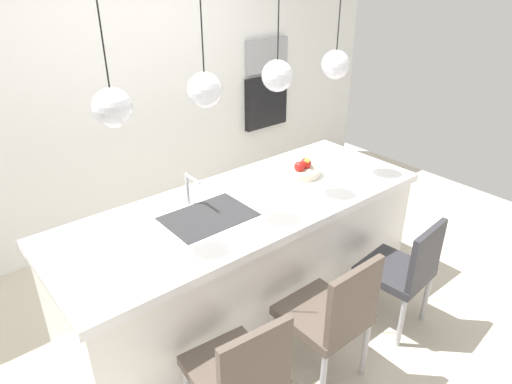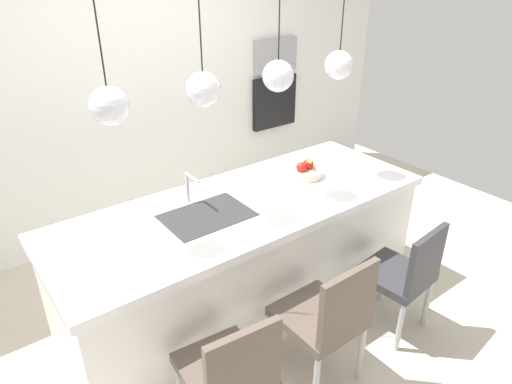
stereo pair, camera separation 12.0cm
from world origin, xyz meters
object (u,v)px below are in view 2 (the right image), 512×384
at_px(microwave, 275,55).
at_px(fruit_bowl, 305,170).
at_px(oven, 274,102).
at_px(chair_middle, 327,316).
at_px(chair_near, 230,374).
at_px(chair_far, 404,273).

bearing_deg(microwave, fruit_bowl, -121.36).
xyz_separation_m(fruit_bowl, oven, (0.92, 1.51, 0.04)).
height_order(fruit_bowl, chair_middle, fruit_bowl).
relative_size(microwave, oven, 0.96).
xyz_separation_m(fruit_bowl, microwave, (0.92, 1.51, 0.54)).
distance_m(oven, chair_near, 3.34).
bearing_deg(chair_far, chair_near, -179.77).
relative_size(oven, chair_middle, 0.61).
distance_m(microwave, chair_middle, 3.04).
bearing_deg(fruit_bowl, chair_near, -145.52).
bearing_deg(chair_near, oven, 47.14).
relative_size(microwave, chair_middle, 0.59).
height_order(microwave, chair_near, microwave).
relative_size(microwave, chair_far, 0.63).
bearing_deg(chair_near, microwave, 47.14).
bearing_deg(oven, chair_near, -132.86).
distance_m(chair_near, chair_far, 1.43).
xyz_separation_m(microwave, chair_near, (-2.25, -2.42, -0.97)).
xyz_separation_m(microwave, chair_middle, (-1.56, -2.43, -0.97)).
height_order(microwave, chair_far, microwave).
relative_size(microwave, chair_near, 0.60).
bearing_deg(chair_near, fruit_bowl, 34.48).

